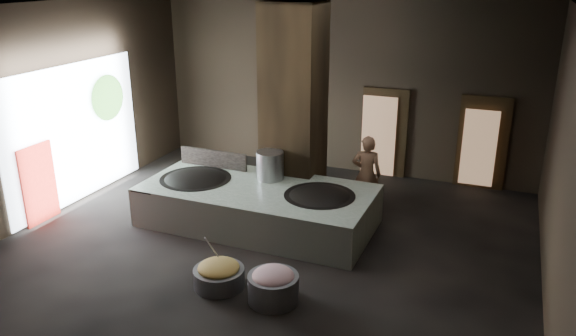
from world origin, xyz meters
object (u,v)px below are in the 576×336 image
at_px(hearth_platform, 258,205).
at_px(stock_pot, 270,166).
at_px(wok_left, 196,182).
at_px(veg_basin, 219,277).
at_px(meat_basin, 273,288).
at_px(wok_right, 319,199).
at_px(cook, 366,174).

distance_m(hearth_platform, stock_pot, 0.90).
height_order(wok_left, veg_basin, wok_left).
bearing_deg(meat_basin, hearth_platform, 119.72).
height_order(veg_basin, meat_basin, meat_basin).
height_order(wok_left, meat_basin, wok_left).
height_order(stock_pot, meat_basin, stock_pot).
bearing_deg(hearth_platform, wok_right, 2.77).
bearing_deg(wok_right, cook, 67.32).
distance_m(hearth_platform, meat_basin, 2.96).
xyz_separation_m(hearth_platform, stock_pot, (0.05, 0.55, 0.71)).
bearing_deg(stock_pot, wok_left, -158.20).
relative_size(hearth_platform, veg_basin, 5.50).
bearing_deg(wok_right, veg_basin, -109.98).
bearing_deg(wok_right, wok_left, -177.95).
distance_m(wok_left, stock_pot, 1.66).
relative_size(stock_pot, veg_basin, 0.72).
height_order(wok_left, stock_pot, stock_pot).
bearing_deg(meat_basin, veg_basin, 176.23).
distance_m(veg_basin, meat_basin, 1.04).
relative_size(hearth_platform, meat_basin, 5.74).
bearing_deg(wok_right, stock_pot, 158.96).
bearing_deg(veg_basin, stock_pot, 97.02).
xyz_separation_m(hearth_platform, meat_basin, (1.46, -2.56, -0.19)).
bearing_deg(wok_right, meat_basin, -87.52).
bearing_deg(stock_pot, hearth_platform, -95.19).
relative_size(wok_left, stock_pot, 2.42).
distance_m(wok_right, meat_basin, 2.67).
relative_size(hearth_platform, wok_left, 3.17).
bearing_deg(cook, meat_basin, 73.86).
xyz_separation_m(wok_left, cook, (3.39, 1.52, 0.13)).
bearing_deg(hearth_platform, veg_basin, -79.69).
relative_size(veg_basin, meat_basin, 1.04).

